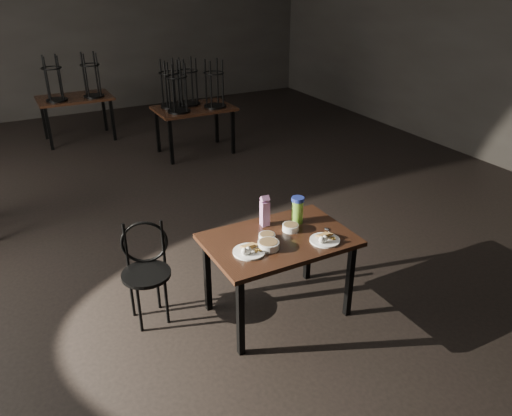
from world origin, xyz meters
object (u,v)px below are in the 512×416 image
water_bottle (297,210)px  main_table (279,246)px  juice_carton (265,212)px  bentwood_chair (146,264)px

water_bottle → main_table: bearing=-150.5°
main_table → juice_carton: (0.01, 0.25, 0.21)m
juice_carton → main_table: bearing=-91.3°
water_bottle → bentwood_chair: water_bottle is taller
bentwood_chair → main_table: bearing=-8.2°
juice_carton → water_bottle: (0.27, -0.10, -0.00)m
main_table → bentwood_chair: (-1.00, 0.49, -0.16)m
bentwood_chair → water_bottle: bearing=3.2°
juice_carton → water_bottle: juice_carton is taller
water_bottle → bentwood_chair: size_ratio=0.28×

